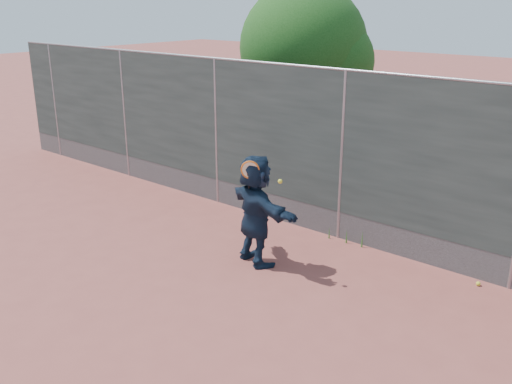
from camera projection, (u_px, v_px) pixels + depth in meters
The scene contains 7 objects.
ground at pixel (201, 315), 7.82m from camera, with size 80.00×80.00×0.00m, color #9E4C42.
player at pixel (256, 210), 9.10m from camera, with size 1.69×0.54×1.82m, color #15253A.
ball_ground at pixel (478, 284), 8.60m from camera, with size 0.07×0.07×0.07m, color yellow.
fence at pixel (342, 153), 9.85m from camera, with size 20.00×0.06×3.03m.
swing_action at pixel (253, 172), 8.67m from camera, with size 0.73×0.17×0.51m.
tree_left at pixel (310, 51), 13.36m from camera, with size 3.15×3.00×4.53m.
weed_clump at pixel (349, 236), 10.05m from camera, with size 0.68×0.07×0.30m.
Camera 1 is at (4.98, -4.78, 4.11)m, focal length 40.00 mm.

